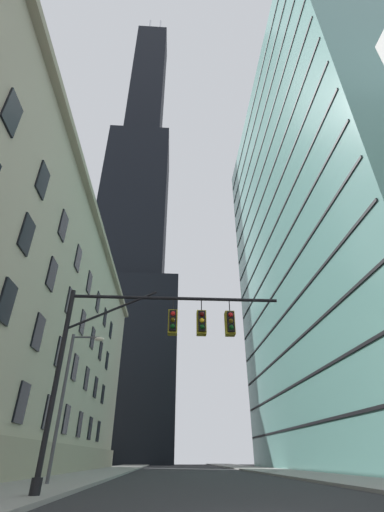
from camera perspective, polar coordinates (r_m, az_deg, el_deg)
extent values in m
cube|color=#9E937A|center=(39.12, -15.23, 5.11)|extent=(0.70, 56.25, 0.60)
cube|color=#9E937A|center=(32.29, -21.46, -29.00)|extent=(0.50, 56.25, 2.20)
cube|color=black|center=(23.81, -26.45, -20.96)|extent=(0.14, 1.40, 2.20)
cube|color=black|center=(28.49, -22.84, -22.83)|extent=(0.14, 1.40, 2.20)
cube|color=black|center=(33.27, -20.19, -24.12)|extent=(0.14, 1.40, 2.20)
cube|color=black|center=(38.11, -18.18, -25.05)|extent=(0.14, 1.40, 2.20)
cube|color=black|center=(42.98, -16.60, -25.75)|extent=(0.14, 1.40, 2.20)
cube|color=black|center=(47.88, -15.34, -26.30)|extent=(0.14, 1.40, 2.20)
cube|color=black|center=(20.32, -28.45, -6.68)|extent=(0.14, 1.40, 2.20)
cube|color=black|center=(24.66, -24.19, -11.47)|extent=(0.14, 1.40, 2.20)
cube|color=black|center=(29.21, -21.16, -14.76)|extent=(0.14, 1.40, 2.20)
cube|color=black|center=(33.88, -18.89, -17.13)|extent=(0.14, 1.40, 2.20)
cube|color=black|center=(38.64, -17.14, -18.90)|extent=(0.14, 1.40, 2.20)
cube|color=black|center=(43.45, -15.75, -20.27)|extent=(0.14, 1.40, 2.20)
cube|color=black|center=(48.31, -14.62, -21.36)|extent=(0.14, 1.40, 2.20)
cube|color=black|center=(22.12, -25.81, 3.25)|extent=(0.14, 1.40, 2.20)
cube|color=black|center=(26.16, -22.27, -2.82)|extent=(0.14, 1.40, 2.20)
cube|color=black|center=(30.49, -19.69, -7.21)|extent=(0.14, 1.40, 2.20)
cube|color=black|center=(34.99, -17.74, -10.48)|extent=(0.14, 1.40, 2.20)
cube|color=black|center=(39.62, -16.20, -12.98)|extent=(0.14, 1.40, 2.20)
cube|color=black|center=(44.32, -14.97, -14.96)|extent=(0.14, 1.40, 2.20)
cube|color=black|center=(49.09, -13.96, -16.54)|extent=(0.14, 1.40, 2.20)
cube|color=black|center=(21.35, -27.75, 20.30)|extent=(0.14, 1.40, 2.20)
cube|color=black|center=(24.51, -23.59, 11.46)|extent=(0.14, 1.40, 2.20)
cube|color=black|center=(28.21, -20.62, 4.74)|extent=(0.14, 1.40, 2.20)
cube|color=black|center=(32.26, -18.42, -0.37)|extent=(0.14, 1.40, 2.20)
cube|color=black|center=(36.55, -16.71, -4.31)|extent=(0.14, 1.40, 2.20)
cube|color=black|center=(41.00, -15.36, -7.41)|extent=(0.14, 1.40, 2.20)
cube|color=black|center=(45.57, -14.27, -9.89)|extent=(0.14, 1.40, 2.20)
cube|color=black|center=(50.21, -13.36, -11.91)|extent=(0.14, 1.40, 2.20)
cube|color=black|center=(94.60, -12.15, -18.05)|extent=(29.36, 29.36, 41.37)
cube|color=black|center=(116.21, -9.45, 7.12)|extent=(20.55, 20.55, 60.18)
cube|color=black|center=(166.13, -7.28, 25.95)|extent=(13.21, 13.21, 75.22)
cylinder|color=silver|center=(207.07, -7.15, 33.17)|extent=(1.20, 1.20, 18.90)
cylinder|color=silver|center=(206.72, -5.40, 33.18)|extent=(1.20, 1.20, 18.90)
cube|color=slate|center=(52.85, 20.92, 4.57)|extent=(15.61, 45.33, 59.72)
cube|color=black|center=(41.35, 17.12, -25.53)|extent=(0.12, 44.33, 0.24)
cube|color=black|center=(41.81, 16.24, -20.12)|extent=(0.12, 44.33, 0.24)
cube|color=black|center=(42.65, 15.45, -14.86)|extent=(0.12, 44.33, 0.24)
cube|color=black|center=(43.83, 14.73, -9.84)|extent=(0.12, 44.33, 0.24)
cube|color=black|center=(45.34, 14.08, -5.12)|extent=(0.12, 44.33, 0.24)
cube|color=black|center=(47.13, 13.47, -0.73)|extent=(0.12, 44.33, 0.24)
cube|color=black|center=(49.19, 12.92, 3.31)|extent=(0.12, 44.33, 0.24)
cube|color=black|center=(51.48, 12.41, 7.01)|extent=(0.12, 44.33, 0.24)
cube|color=black|center=(53.97, 11.94, 10.39)|extent=(0.12, 44.33, 0.24)
cube|color=black|center=(56.63, 11.50, 13.45)|extent=(0.12, 44.33, 0.24)
cube|color=black|center=(59.44, 11.09, 16.23)|extent=(0.12, 44.33, 0.24)
cube|color=black|center=(62.38, 10.71, 18.76)|extent=(0.12, 44.33, 0.24)
cube|color=black|center=(65.44, 10.36, 21.05)|extent=(0.12, 44.33, 0.24)
cube|color=black|center=(68.59, 10.03, 23.14)|extent=(0.12, 44.33, 0.24)
cylinder|color=black|center=(14.88, -21.58, -18.42)|extent=(0.20, 0.20, 7.38)
cylinder|color=black|center=(14.67, -24.53, -31.49)|extent=(0.36, 0.36, 0.50)
cylinder|color=black|center=(15.24, -2.68, -7.06)|extent=(8.99, 0.14, 0.14)
cylinder|color=black|center=(15.23, -13.05, -8.73)|extent=(3.69, 0.10, 1.85)
cylinder|color=black|center=(15.12, -3.14, -8.09)|extent=(0.04, 0.04, 0.60)
cube|color=black|center=(14.85, -3.22, -10.77)|extent=(0.30, 0.30, 0.90)
cube|color=olive|center=(15.01, -3.23, -10.99)|extent=(0.40, 0.40, 1.04)
sphere|color=red|center=(14.80, -3.18, -9.54)|extent=(0.20, 0.20, 0.20)
sphere|color=#4B3A08|center=(14.70, -3.21, -10.56)|extent=(0.20, 0.20, 0.20)
sphere|color=#083D10|center=(14.61, -3.25, -11.59)|extent=(0.20, 0.20, 0.20)
cylinder|color=black|center=(15.17, 1.58, -8.20)|extent=(0.04, 0.04, 0.60)
cube|color=black|center=(14.90, 1.62, -10.87)|extent=(0.30, 0.30, 0.90)
cube|color=olive|center=(15.06, 1.57, -11.09)|extent=(0.40, 0.40, 1.04)
sphere|color=#450808|center=(14.85, 1.66, -9.65)|extent=(0.20, 0.20, 0.20)
sphere|color=yellow|center=(14.75, 1.67, -10.66)|extent=(0.20, 0.20, 0.20)
sphere|color=#083D10|center=(14.66, 1.69, -11.69)|extent=(0.20, 0.20, 0.20)
cylinder|color=black|center=(15.32, 6.24, -8.26)|extent=(0.04, 0.04, 0.60)
cube|color=black|center=(15.05, 6.40, -10.90)|extent=(0.30, 0.30, 0.90)
cube|color=olive|center=(15.21, 6.30, -11.12)|extent=(0.40, 0.40, 1.04)
sphere|color=red|center=(15.00, 6.44, -9.69)|extent=(0.20, 0.20, 0.20)
sphere|color=#4B3A08|center=(14.90, 6.50, -10.69)|extent=(0.20, 0.20, 0.20)
sphere|color=#083D10|center=(14.81, 6.56, -11.71)|extent=(0.20, 0.20, 0.20)
cylinder|color=#47474C|center=(21.04, -20.85, -21.68)|extent=(0.18, 0.18, 7.32)
cylinder|color=#47474C|center=(21.56, -17.13, -12.78)|extent=(1.54, 0.10, 0.10)
ellipsoid|color=#EFE5C6|center=(21.36, -15.12, -13.20)|extent=(0.56, 0.32, 0.24)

